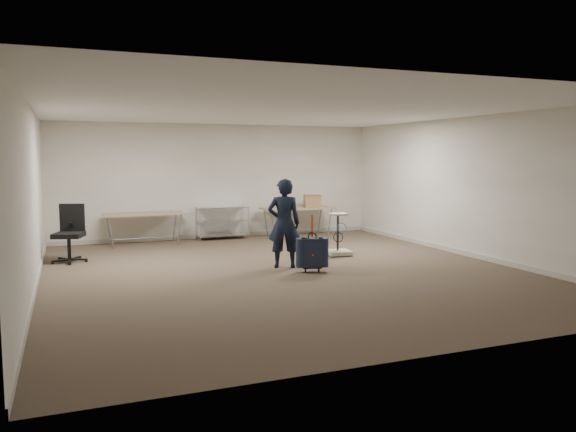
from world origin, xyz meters
name	(u,v)px	position (x,y,z in m)	size (l,w,h in m)	color
ground	(284,271)	(0.00, 0.00, 0.00)	(9.00, 9.00, 0.00)	#403227
room_shell	(259,255)	(0.00, 1.38, 0.05)	(8.00, 9.00, 9.00)	beige
folding_table_left	(144,215)	(-1.90, 3.95, 0.68)	(1.80, 0.75, 0.73)	#917859
folding_table_right	(298,210)	(1.90, 3.95, 0.68)	(1.80, 0.75, 0.73)	#917859
wire_shelf	(222,221)	(0.00, 4.20, 0.44)	(1.22, 0.47, 0.80)	silver
person	(284,223)	(0.12, 0.31, 0.81)	(0.59, 0.39, 1.61)	black
suitcase	(312,253)	(0.42, -0.26, 0.34)	(0.41, 0.31, 1.00)	black
office_chair	(70,245)	(-3.49, 2.33, 0.33)	(0.67, 0.67, 1.10)	black
equipment_cart	(339,244)	(1.62, 1.10, 0.23)	(0.51, 0.51, 0.86)	silver
cardboard_box	(312,201)	(2.30, 3.95, 0.88)	(0.41, 0.31, 0.31)	#9A7748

